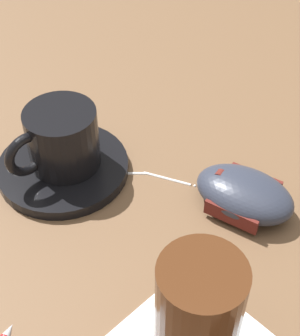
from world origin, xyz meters
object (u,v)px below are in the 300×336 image
at_px(coffee_cup, 61,139).
at_px(computer_mouse, 244,194).
at_px(drinking_glass, 198,315).
at_px(saucer, 63,167).

height_order(coffee_cup, computer_mouse, coffee_cup).
height_order(computer_mouse, drinking_glass, drinking_glass).
relative_size(computer_mouse, drinking_glass, 1.05).
bearing_deg(saucer, computer_mouse, -87.96).
distance_m(saucer, computer_mouse, 0.20).
bearing_deg(coffee_cup, saucer, 139.94).
relative_size(saucer, coffee_cup, 1.44).
bearing_deg(computer_mouse, coffee_cup, 91.57).
distance_m(computer_mouse, drinking_glass, 0.17).
xyz_separation_m(computer_mouse, drinking_glass, (-0.17, 0.01, 0.04)).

